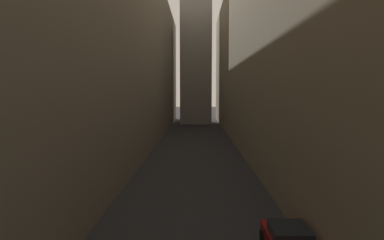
% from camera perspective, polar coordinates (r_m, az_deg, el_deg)
% --- Properties ---
extents(ground_plane, '(264.00, 264.00, 0.00)m').
position_cam_1_polar(ground_plane, '(39.17, 0.51, -6.25)').
color(ground_plane, '#232326').
extents(building_block_left, '(13.57, 108.00, 25.29)m').
position_cam_1_polar(building_block_left, '(42.64, -16.57, 11.52)').
color(building_block_left, '#756B5B').
rests_on(building_block_left, ground).
extents(building_block_right, '(11.08, 108.00, 25.99)m').
position_cam_1_polar(building_block_right, '(42.25, 16.03, 12.07)').
color(building_block_right, gray).
rests_on(building_block_right, ground).
extents(parked_car_right_far, '(2.06, 4.27, 1.37)m').
position_cam_1_polar(parked_car_right_far, '(17.04, 15.96, -18.80)').
color(parked_car_right_far, maroon).
rests_on(parked_car_right_far, ground).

